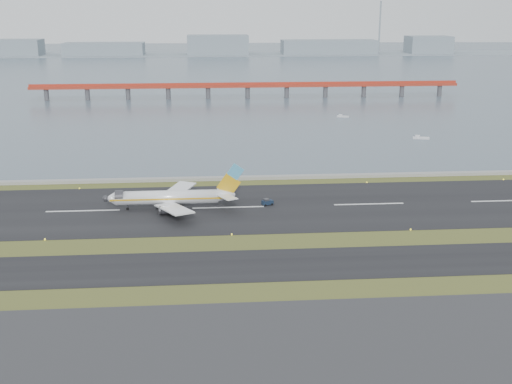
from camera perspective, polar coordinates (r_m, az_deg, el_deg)
The scene contains 12 objects.
ground at distance 151.07m, azimuth -2.05°, elevation -4.84°, with size 1000.00×1000.00×0.00m, color #3A4C1B.
apron_strip at distance 101.70m, azimuth -0.62°, elevation -15.98°, with size 1000.00×50.00×0.10m, color #323235.
taxiway_strip at distance 139.92m, azimuth -1.83°, elevation -6.58°, with size 1000.00×18.00×0.10m, color black.
runway_strip at distance 179.36m, azimuth -2.48°, elevation -1.39°, with size 1000.00×45.00×0.10m, color black.
seawall at distance 208.02m, azimuth -2.79°, elevation 1.22°, with size 1000.00×2.50×1.00m, color #9A9994.
bay_water at distance 603.35m, azimuth -4.03°, elevation 11.01°, with size 1400.00×800.00×1.30m, color #475765.
red_pier at distance 394.53m, azimuth -0.76°, elevation 9.37°, with size 260.00×5.00×10.20m.
far_shoreline at distance 762.65m, azimuth -3.13°, elevation 12.57°, with size 1400.00×80.00×60.50m.
airliner at distance 178.36m, azimuth -7.41°, elevation -0.47°, with size 38.52×32.89×12.80m.
pushback_tug at distance 181.14m, azimuth 1.01°, elevation -0.90°, with size 3.47×2.75×1.95m.
workboat_near at distance 281.30m, azimuth 14.41°, elevation 4.69°, with size 7.09×3.62×1.65m.
workboat_far at distance 329.71m, azimuth 7.70°, elevation 6.68°, with size 6.29×3.85×1.46m.
Camera 1 is at (-5.73, -140.88, 54.23)m, focal length 45.00 mm.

